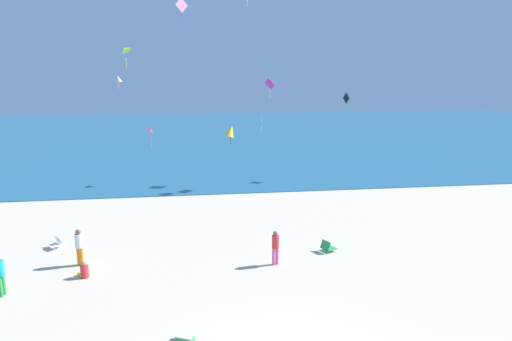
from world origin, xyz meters
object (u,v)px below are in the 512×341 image
object	(u,v)px
kite_black	(346,98)
kite_white	(118,79)
person_3	(275,245)
person_0	(0,272)
kite_pink	(182,6)
kite_yellow	(231,131)
kite_red	(151,130)
beach_chair_far_left	(328,247)
person_4	(79,245)
person_2	(84,271)
kite_green	(261,121)
cooler_box	(185,338)
kite_lime	(124,50)
kite_magenta	(270,84)
beach_chair_far_right	(56,243)

from	to	relation	value
kite_black	kite_white	size ratio (longest dim) A/B	1.39
person_3	kite_white	size ratio (longest dim) A/B	1.55
person_0	kite_pink	bearing A→B (deg)	-99.79
kite_yellow	kite_red	bearing A→B (deg)	153.51
beach_chair_far_left	person_4	bearing A→B (deg)	154.70
person_0	person_2	size ratio (longest dim) A/B	2.33
kite_pink	kite_green	xyz separation A→B (m)	(5.47, -1.45, -8.04)
cooler_box	kite_pink	xyz separation A→B (m)	(-0.18, 20.58, 12.84)
cooler_box	kite_white	size ratio (longest dim) A/B	0.63
kite_black	kite_red	bearing A→B (deg)	179.65
kite_lime	kite_black	xyz separation A→B (m)	(15.62, 7.57, -3.28)
kite_magenta	kite_green	bearing A→B (deg)	-116.82
beach_chair_far_left	kite_white	xyz separation A→B (m)	(-11.58, 14.55, 7.69)
kite_magenta	kite_red	world-z (taller)	kite_magenta
beach_chair_far_right	kite_green	bearing A→B (deg)	176.07
beach_chair_far_left	kite_black	distance (m)	16.87
cooler_box	person_3	bearing A→B (deg)	54.13
beach_chair_far_right	person_4	bearing A→B (deg)	81.32
beach_chair_far_right	kite_black	xyz separation A→B (m)	(18.75, 12.47, 6.12)
kite_red	kite_white	distance (m)	4.34
kite_yellow	kite_red	size ratio (longest dim) A/B	0.98
person_3	person_2	bearing A→B (deg)	70.85
kite_pink	person_3	bearing A→B (deg)	-74.87
person_3	kite_lime	world-z (taller)	kite_lime
person_4	beach_chair_far_right	bearing A→B (deg)	-112.74
person_2	kite_pink	bearing A→B (deg)	-54.79
beach_chair_far_left	kite_white	size ratio (longest dim) A/B	0.79
beach_chair_far_left	kite_white	world-z (taller)	kite_white
kite_pink	beach_chair_far_right	bearing A→B (deg)	-117.77
person_4	kite_pink	size ratio (longest dim) A/B	0.88
kite_yellow	person_0	bearing A→B (deg)	-124.93
kite_lime	kite_red	world-z (taller)	kite_lime
person_0	kite_red	bearing A→B (deg)	-91.15
kite_magenta	kite_black	bearing A→B (deg)	2.27
beach_chair_far_left	kite_red	distance (m)	17.96
person_3	kite_yellow	bearing A→B (deg)	-16.25
beach_chair_far_left	kite_green	size ratio (longest dim) A/B	0.58
person_4	kite_green	bearing A→B (deg)	171.88
person_4	kite_yellow	world-z (taller)	kite_yellow
kite_red	kite_white	world-z (taller)	kite_white
kite_magenta	kite_yellow	world-z (taller)	kite_magenta
kite_green	beach_chair_far_left	bearing A→B (deg)	-83.64
kite_lime	kite_yellow	xyz separation A→B (m)	(6.28, 4.78, -5.32)
cooler_box	person_3	world-z (taller)	person_3
person_0	kite_green	size ratio (longest dim) A/B	1.19
person_2	kite_lime	size ratio (longest dim) A/B	0.56
kite_black	kite_red	distance (m)	15.28
person_3	kite_green	xyz separation A→B (m)	(1.37, 13.71, 4.01)
beach_chair_far_left	kite_lime	world-z (taller)	kite_lime
kite_pink	kite_black	world-z (taller)	kite_pink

